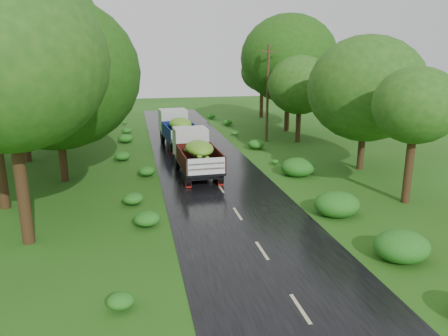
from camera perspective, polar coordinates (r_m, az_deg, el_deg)
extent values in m
plane|color=#20440E|center=(13.98, 9.93, -17.69)|extent=(120.00, 120.00, 0.00)
cube|color=black|center=(18.12, 4.06, -9.37)|extent=(6.50, 80.00, 0.02)
cube|color=#BFB78C|center=(13.97, 9.93, -17.62)|extent=(0.12, 1.60, 0.00)
cube|color=#BFB78C|center=(17.25, 4.98, -10.68)|extent=(0.12, 1.60, 0.00)
cube|color=#BFB78C|center=(20.79, 1.79, -5.98)|extent=(0.12, 1.60, 0.00)
cube|color=#BFB78C|center=(24.47, -0.42, -2.66)|extent=(0.12, 1.60, 0.00)
cube|color=#BFB78C|center=(28.24, -2.04, -0.21)|extent=(0.12, 1.60, 0.00)
cube|color=#BFB78C|center=(32.06, -3.27, 1.66)|extent=(0.12, 1.60, 0.00)
cube|color=#BFB78C|center=(35.92, -4.24, 3.12)|extent=(0.12, 1.60, 0.00)
cube|color=#BFB78C|center=(39.81, -5.03, 4.31)|extent=(0.12, 1.60, 0.00)
cube|color=#BFB78C|center=(43.72, -5.67, 5.28)|extent=(0.12, 1.60, 0.00)
cube|color=#BFB78C|center=(47.64, -6.21, 6.09)|extent=(0.12, 1.60, 0.00)
cube|color=#BFB78C|center=(51.58, -6.68, 6.77)|extent=(0.12, 1.60, 0.00)
cube|color=black|center=(26.90, -3.59, 0.32)|extent=(1.85, 5.49, 0.27)
cylinder|color=black|center=(28.69, -6.14, 0.91)|extent=(0.30, 0.97, 0.96)
cylinder|color=black|center=(28.99, -2.47, 1.13)|extent=(0.30, 0.97, 0.96)
cylinder|color=black|center=(25.62, -5.15, -0.82)|extent=(0.30, 0.97, 0.96)
cylinder|color=black|center=(25.95, -1.07, -0.55)|extent=(0.30, 0.97, 0.96)
cylinder|color=black|center=(24.68, -4.80, -1.43)|extent=(0.30, 0.97, 0.96)
cylinder|color=black|center=(25.03, -0.56, -1.14)|extent=(0.30, 0.97, 0.96)
cube|color=maroon|center=(24.43, -4.66, -2.13)|extent=(0.33, 0.05, 0.43)
cube|color=maroon|center=(24.78, -0.39, -1.82)|extent=(0.33, 0.05, 0.43)
cube|color=silver|center=(28.74, -4.41, 3.43)|extent=(2.19, 1.90, 1.83)
cube|color=black|center=(25.88, -3.20, 0.21)|extent=(2.36, 4.22, 0.15)
cube|color=#4E110E|center=(25.58, -5.57, 1.22)|extent=(0.22, 4.15, 0.92)
cube|color=#4E110E|center=(25.96, -0.89, 1.50)|extent=(0.22, 4.15, 0.92)
cube|color=#4E110E|center=(27.70, -4.00, 2.34)|extent=(2.22, 0.15, 0.92)
cube|color=silver|center=(23.82, -2.30, 0.22)|extent=(2.22, 0.15, 0.92)
ellipsoid|color=#4A7C16|center=(25.62, -3.23, 2.61)|extent=(1.98, 3.55, 0.96)
cube|color=black|center=(35.22, -5.99, 3.88)|extent=(2.15, 5.73, 0.28)
cylinder|color=black|center=(37.07, -8.04, 4.15)|extent=(0.36, 1.01, 1.00)
cylinder|color=black|center=(37.39, -5.10, 4.33)|extent=(0.36, 1.01, 1.00)
cylinder|color=black|center=(33.86, -7.20, 3.12)|extent=(0.36, 1.01, 1.00)
cylinder|color=black|center=(34.21, -4.00, 3.33)|extent=(0.36, 1.01, 1.00)
cylinder|color=black|center=(32.88, -6.91, 2.77)|extent=(0.36, 1.01, 1.00)
cylinder|color=black|center=(33.24, -3.62, 2.98)|extent=(0.36, 1.01, 1.00)
cube|color=maroon|center=(32.60, -6.79, 2.27)|extent=(0.34, 0.07, 0.45)
cube|color=maroon|center=(32.96, -3.48, 2.49)|extent=(0.34, 0.07, 0.45)
cube|color=silver|center=(37.20, -6.67, 6.17)|extent=(2.34, 2.06, 1.89)
cube|color=black|center=(34.17, -5.68, 3.91)|extent=(2.62, 4.45, 0.16)
cube|color=navy|center=(33.88, -7.55, 4.71)|extent=(0.41, 4.28, 0.95)
cube|color=navy|center=(34.28, -3.88, 4.93)|extent=(0.41, 4.28, 0.95)
cube|color=navy|center=(36.10, -6.33, 5.39)|extent=(2.29, 0.26, 0.95)
cube|color=silver|center=(32.04, -4.99, 4.17)|extent=(2.29, 0.26, 0.95)
ellipsoid|color=#4A7C16|center=(33.96, -5.73, 5.81)|extent=(2.20, 3.74, 1.00)
cylinder|color=#382616|center=(36.70, 5.72, 9.61)|extent=(0.24, 0.24, 7.97)
cube|color=#382616|center=(36.53, 5.86, 14.90)|extent=(1.40, 0.26, 0.10)
cylinder|color=black|center=(18.38, -25.45, 2.75)|extent=(0.47, 0.47, 8.08)
ellipsoid|color=#1E480D|center=(18.04, -26.58, 12.30)|extent=(3.84, 3.84, 3.45)
cylinder|color=black|center=(26.88, -20.71, 5.72)|extent=(0.45, 0.45, 7.10)
ellipsoid|color=#1E480D|center=(26.61, -21.27, 11.44)|extent=(4.36, 4.36, 3.92)
cylinder|color=black|center=(32.58, -25.09, 8.76)|extent=(0.50, 0.50, 9.33)
ellipsoid|color=#1E480D|center=(32.46, -25.81, 14.97)|extent=(4.82, 4.82, 4.34)
cylinder|color=black|center=(38.21, -21.19, 8.55)|extent=(0.46, 0.46, 7.51)
ellipsoid|color=#1E480D|center=(38.03, -21.61, 12.81)|extent=(3.55, 3.55, 3.20)
cylinder|color=black|center=(43.51, -21.43, 9.21)|extent=(0.46, 0.46, 7.48)
ellipsoid|color=#1E480D|center=(43.36, -21.80, 12.93)|extent=(4.45, 4.45, 4.01)
cylinder|color=black|center=(47.50, -17.85, 10.09)|extent=(0.46, 0.46, 7.71)
ellipsoid|color=#1E480D|center=(47.37, -18.14, 13.61)|extent=(3.42, 3.42, 3.08)
cylinder|color=black|center=(23.46, 23.23, 2.35)|extent=(0.41, 0.41, 5.62)
ellipsoid|color=#1D5114|center=(23.12, 23.79, 7.51)|extent=(2.88, 2.88, 2.59)
cylinder|color=black|center=(29.21, 17.74, 5.47)|extent=(0.42, 0.42, 5.89)
ellipsoid|color=#1D5114|center=(28.95, 18.10, 9.83)|extent=(3.82, 3.82, 3.44)
cylinder|color=black|center=(36.88, 9.75, 7.48)|extent=(0.41, 0.41, 5.39)
ellipsoid|color=#1D5114|center=(36.66, 9.90, 10.65)|extent=(3.26, 3.26, 2.93)
cylinder|color=black|center=(41.79, 8.33, 9.97)|extent=(0.46, 0.46, 7.62)
ellipsoid|color=#1D5114|center=(41.63, 8.49, 13.95)|extent=(4.22, 4.22, 3.80)
cylinder|color=black|center=(50.16, 4.95, 9.89)|extent=(0.42, 0.42, 5.79)
ellipsoid|color=#1D5114|center=(50.01, 5.01, 12.40)|extent=(3.09, 3.09, 2.78)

